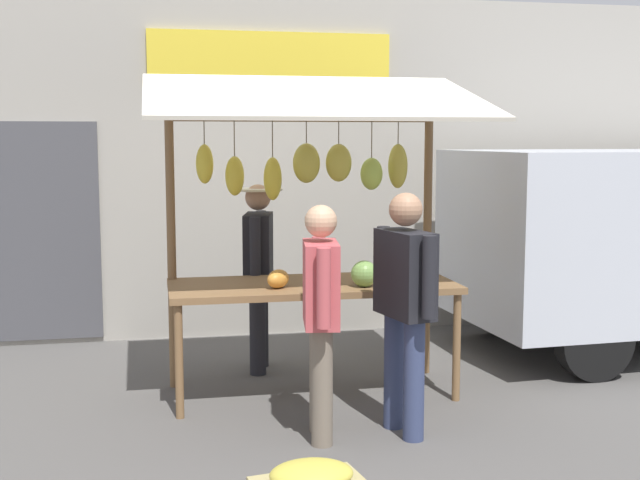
{
  "coord_description": "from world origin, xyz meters",
  "views": [
    {
      "loc": [
        1.19,
        6.27,
        1.99
      ],
      "look_at": [
        0.0,
        0.3,
        1.25
      ],
      "focal_mm": 47.05,
      "sensor_mm": 36.0,
      "label": 1
    }
  ],
  "objects": [
    {
      "name": "ground_plane",
      "position": [
        0.0,
        0.0,
        0.0
      ],
      "size": [
        40.0,
        40.0,
        0.0
      ],
      "primitive_type": "plane",
      "color": "#514F4C"
    },
    {
      "name": "shopper_with_shopping_bag",
      "position": [
        0.13,
        0.98,
        0.89
      ],
      "size": [
        0.28,
        0.67,
        1.56
      ],
      "rotation": [
        0.0,
        0.0,
        -1.71
      ],
      "color": "#726656",
      "rests_on": "ground"
    },
    {
      "name": "shopper_in_striped_shirt",
      "position": [
        -0.44,
        1.0,
        0.95
      ],
      "size": [
        0.32,
        0.68,
        1.64
      ],
      "rotation": [
        0.0,
        0.0,
        -1.35
      ],
      "color": "navy",
      "rests_on": "ground"
    },
    {
      "name": "market_stall",
      "position": [
        -0.01,
        -0.05,
        1.56
      ],
      "size": [
        2.5,
        1.46,
        2.5
      ],
      "color": "brown",
      "rests_on": "ground"
    },
    {
      "name": "vendor_with_sunhat",
      "position": [
        0.32,
        -0.75,
        0.94
      ],
      "size": [
        0.42,
        0.68,
        1.61
      ],
      "rotation": [
        0.0,
        0.0,
        1.36
      ],
      "color": "#232328",
      "rests_on": "ground"
    },
    {
      "name": "street_backdrop",
      "position": [
        0.05,
        -2.2,
        1.7
      ],
      "size": [
        9.0,
        0.3,
        3.4
      ],
      "color": "#9E998E",
      "rests_on": "ground"
    }
  ]
}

